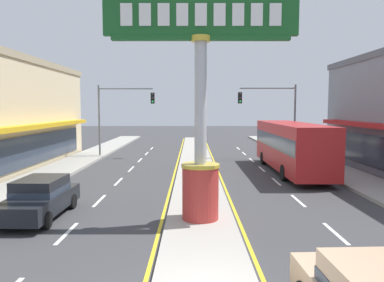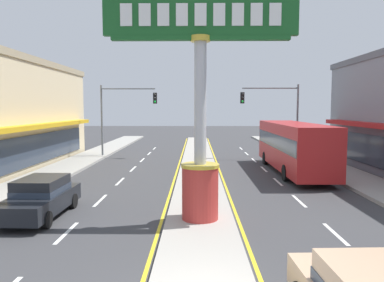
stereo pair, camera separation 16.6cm
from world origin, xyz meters
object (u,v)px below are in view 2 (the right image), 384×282
(sedan_near_right_lane, at_px, (41,197))
(bus_near_left_lane, at_px, (293,144))
(district_sign, at_px, (200,111))
(traffic_light_left_side, at_px, (122,108))
(traffic_light_right_side, at_px, (276,108))

(sedan_near_right_lane, relative_size, bus_near_left_lane, 0.39)
(district_sign, xyz_separation_m, bus_near_left_lane, (6.22, 10.73, -2.26))
(traffic_light_left_side, distance_m, traffic_light_right_side, 13.04)
(district_sign, distance_m, traffic_light_right_side, 18.42)
(sedan_near_right_lane, bearing_deg, district_sign, -5.86)
(traffic_light_left_side, height_order, sedan_near_right_lane, traffic_light_left_side)
(district_sign, bearing_deg, bus_near_left_lane, 59.89)
(traffic_light_right_side, bearing_deg, district_sign, -110.70)
(traffic_light_right_side, relative_size, bus_near_left_lane, 0.55)
(traffic_light_left_side, distance_m, bus_near_left_lane, 14.88)
(traffic_light_left_side, bearing_deg, sedan_near_right_lane, -89.06)
(district_sign, height_order, traffic_light_right_side, district_sign)
(bus_near_left_lane, bearing_deg, district_sign, -120.11)
(traffic_light_left_side, height_order, bus_near_left_lane, traffic_light_left_side)
(district_sign, xyz_separation_m, sedan_near_right_lane, (-6.22, 0.64, -3.34))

